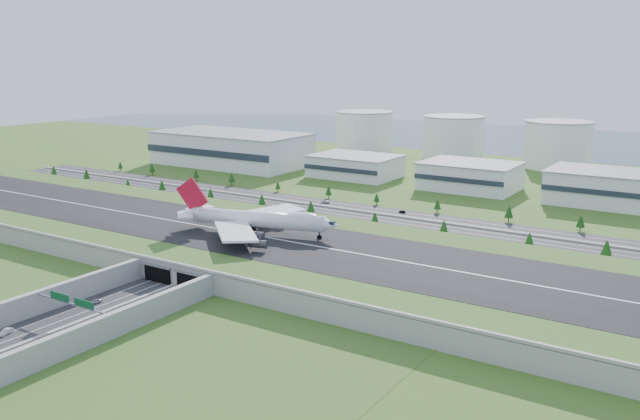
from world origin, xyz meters
The scene contains 21 objects.
ground centered at (0.00, 0.00, 0.00)m, with size 1200.00×1200.00×0.00m, color #275119.
airfield_deck centered at (0.00, -0.09, 4.12)m, with size 520.00×100.00×9.20m.
underpass_road centered at (0.00, -99.42, 3.43)m, with size 38.80×120.40×8.00m.
sign_gantry_near centered at (0.00, -95.04, 6.95)m, with size 38.70×0.70×9.80m.
north_expressway centered at (0.00, 95.00, 0.06)m, with size 560.00×36.00×0.12m, color #28282B.
tree_row centered at (-4.40, 94.14, 4.74)m, with size 505.66×48.67×8.42m.
hangar_west centered at (-170.00, 185.00, 12.50)m, with size 120.00×60.00×25.00m, color silver.
hangar_mid_a centered at (-60.00, 190.00, 7.50)m, with size 58.00×42.00×15.00m, color silver.
hangar_mid_b centered at (25.00, 190.00, 8.50)m, with size 58.00×42.00×17.00m, color silver.
hangar_mid_c centered at (105.00, 190.00, 9.50)m, with size 58.00×42.00×19.00m, color silver.
fuel_tank_a centered at (-120.00, 310.00, 17.50)m, with size 50.00×50.00×35.00m, color white.
fuel_tank_b centered at (-35.00, 310.00, 17.50)m, with size 50.00×50.00×35.00m, color white.
fuel_tank_c centered at (50.00, 310.00, 17.50)m, with size 50.00×50.00×35.00m, color white.
bay_water centered at (0.00, 480.00, 0.03)m, with size 1200.00×260.00×0.06m, color #354A66.
boeing_747 centered at (-2.41, 3.17, 14.68)m, with size 74.97×69.96×23.67m.
car_0 centered at (-9.98, -78.32, 0.86)m, with size 1.74×4.32×1.47m, color #B3B2B7.
car_1 centered at (-11.45, -111.29, 0.96)m, with size 1.78×5.12×1.69m, color silver.
car_2 centered at (8.15, -82.98, 0.92)m, with size 2.66×5.76×1.60m, color #0D0F45.
car_4 centered at (-121.46, 87.87, 0.95)m, with size 1.96×4.86×1.66m, color slate.
car_5 centered at (18.26, 105.40, 0.79)m, with size 1.42×4.07×1.34m, color black.
car_7 centered at (-30.69, 103.77, 0.93)m, with size 2.27×5.59×1.62m, color silver.
Camera 1 is at (176.01, -222.80, 84.14)m, focal length 38.00 mm.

